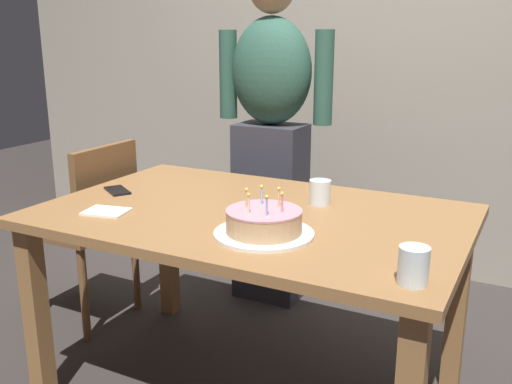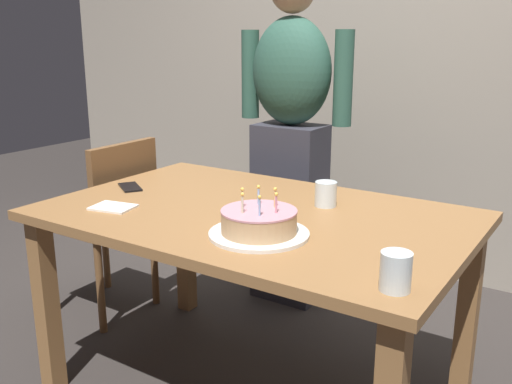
# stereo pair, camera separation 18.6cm
# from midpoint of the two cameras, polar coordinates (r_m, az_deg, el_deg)

# --- Properties ---
(back_wall) EXTENTS (5.20, 0.10, 2.60)m
(back_wall) POSITION_cam_midpoint_polar(r_m,az_deg,el_deg) (3.38, 16.55, 13.93)
(back_wall) COLOR #9E9384
(back_wall) RESTS_ON ground_plane
(dining_table) EXTENTS (1.50, 0.96, 0.74)m
(dining_table) POSITION_cam_midpoint_polar(r_m,az_deg,el_deg) (2.08, 2.40, -4.51)
(dining_table) COLOR olive
(dining_table) RESTS_ON ground_plane
(birthday_cake) EXTENTS (0.32, 0.32, 0.15)m
(birthday_cake) POSITION_cam_midpoint_polar(r_m,az_deg,el_deg) (1.79, 3.28, -3.24)
(birthday_cake) COLOR white
(birthday_cake) RESTS_ON dining_table
(water_glass_near) EXTENTS (0.08, 0.08, 0.10)m
(water_glass_near) POSITION_cam_midpoint_polar(r_m,az_deg,el_deg) (1.48, 17.32, -7.63)
(water_glass_near) COLOR silver
(water_glass_near) RESTS_ON dining_table
(water_glass_far) EXTENTS (0.08, 0.08, 0.09)m
(water_glass_far) POSITION_cam_midpoint_polar(r_m,az_deg,el_deg) (2.13, 9.46, -0.22)
(water_glass_far) COLOR silver
(water_glass_far) RESTS_ON dining_table
(cell_phone) EXTENTS (0.16, 0.14, 0.01)m
(cell_phone) POSITION_cam_midpoint_polar(r_m,az_deg,el_deg) (2.39, -10.28, 0.46)
(cell_phone) COLOR black
(cell_phone) RESTS_ON dining_table
(napkin_stack) EXTENTS (0.17, 0.14, 0.01)m
(napkin_stack) POSITION_cam_midpoint_polar(r_m,az_deg,el_deg) (2.12, -11.63, -1.53)
(napkin_stack) COLOR white
(napkin_stack) RESTS_ON dining_table
(person_man_bearded) EXTENTS (0.61, 0.27, 1.66)m
(person_man_bearded) POSITION_cam_midpoint_polar(r_m,az_deg,el_deg) (2.87, 5.34, 5.75)
(person_man_bearded) COLOR #33333D
(person_man_bearded) RESTS_ON ground_plane
(dining_chair) EXTENTS (0.42, 0.42, 0.87)m
(dining_chair) POSITION_cam_midpoint_polar(r_m,az_deg,el_deg) (2.82, -12.33, -2.21)
(dining_chair) COLOR brown
(dining_chair) RESTS_ON ground_plane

